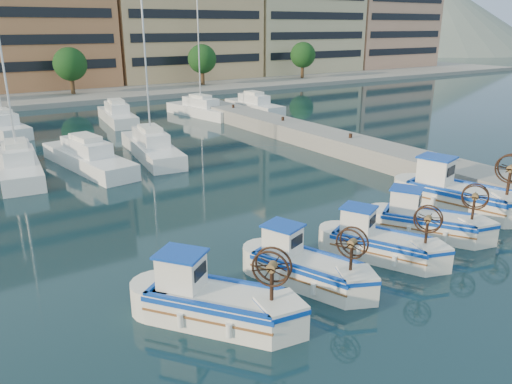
% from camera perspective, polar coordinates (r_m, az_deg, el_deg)
% --- Properties ---
extents(ground, '(300.00, 300.00, 0.00)m').
position_cam_1_polar(ground, '(18.05, 11.21, -10.62)').
color(ground, '#17313D').
rests_on(ground, ground).
extents(quay, '(3.00, 60.00, 1.20)m').
position_cam_1_polar(quay, '(31.95, 18.10, 2.93)').
color(quay, gray).
rests_on(quay, ground).
extents(waterfront, '(180.00, 40.00, 25.60)m').
position_cam_1_polar(waterfront, '(78.83, -19.29, 19.32)').
color(waterfront, gray).
rests_on(waterfront, ground).
extents(hill_east, '(160.00, 160.00, 50.00)m').
position_cam_1_polar(hill_east, '(193.99, 18.67, 15.04)').
color(hill_east, slate).
rests_on(hill_east, ground).
extents(yacht_marina, '(39.01, 23.48, 11.50)m').
position_cam_1_polar(yacht_marina, '(40.12, -21.63, 5.49)').
color(yacht_marina, white).
rests_on(yacht_marina, ground).
extents(fishing_boat_a, '(3.97, 4.41, 2.74)m').
position_cam_1_polar(fishing_boat_a, '(15.58, -4.98, -12.14)').
color(fishing_boat_a, white).
rests_on(fishing_boat_a, ground).
extents(fishing_boat_b, '(2.90, 4.19, 2.52)m').
position_cam_1_polar(fishing_boat_b, '(17.77, 5.60, -8.29)').
color(fishing_boat_b, white).
rests_on(fishing_boat_b, ground).
extents(fishing_boat_c, '(3.13, 4.11, 2.48)m').
position_cam_1_polar(fishing_boat_c, '(20.10, 13.96, -5.52)').
color(fishing_boat_c, white).
rests_on(fishing_boat_c, ground).
extents(fishing_boat_d, '(3.47, 4.22, 2.57)m').
position_cam_1_polar(fishing_boat_d, '(22.76, 18.94, -3.05)').
color(fishing_boat_d, white).
rests_on(fishing_boat_d, ground).
extents(fishing_boat_e, '(3.32, 5.30, 3.21)m').
position_cam_1_polar(fishing_boat_e, '(26.29, 22.03, -0.13)').
color(fishing_boat_e, white).
rests_on(fishing_boat_e, ground).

